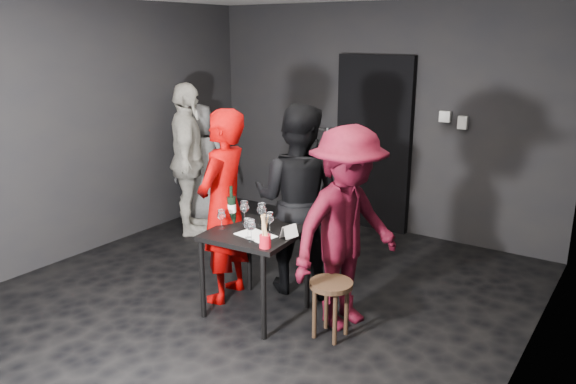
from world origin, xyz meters
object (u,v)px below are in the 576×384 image
Objects in this scene: hand_truck at (313,202)px; tasting_table at (255,242)px; man_maroon at (347,218)px; bystander_grey at (200,164)px; wine_bottle at (232,208)px; breadstick_cup at (265,232)px; stool at (331,293)px; server_red at (223,192)px; bystander_cream at (187,145)px; woman_black at (297,184)px.

hand_truck is 2.69m from tasting_table.
bystander_grey is at bearing 82.58° from man_maroon.
breadstick_cup is at bearing -28.64° from wine_bottle.
man_maroon is (-0.01, 0.26, 0.55)m from stool.
breadstick_cup is (0.30, -0.26, 0.23)m from tasting_table.
server_red is 0.17m from wine_bottle.
bystander_cream is at bearing -109.42° from hand_truck.
tasting_table is 0.41× the size of man_maroon.
man_maroon is at bearing 138.91° from woman_black.
bystander_cream is at bearing 86.73° from bystander_grey.
bystander_grey reaches higher than tasting_table.
stool is at bearing 31.74° from breadstick_cup.
server_red is 1.15m from man_maroon.
woman_black is at bearing 107.39° from breadstick_cup.
breadstick_cup is (0.60, -0.33, 0.00)m from wine_bottle.
hand_truck is at bearing -76.79° from bystander_cream.
woman_black is at bearing 81.56° from man_maroon.
tasting_table is 2.62m from bystander_grey.
man_maroon is at bearing 20.42° from tasting_table.
breadstick_cup is (-0.42, -0.53, -0.05)m from man_maroon.
stool is (0.73, 0.01, -0.28)m from tasting_table.
hand_truck is 0.59× the size of woman_black.
tasting_table is 0.81m from man_maroon.
woman_black is at bearing -46.54° from hand_truck.
bystander_cream is 7.67× the size of breadstick_cup.
bystander_grey is at bearing 150.73° from stool.
tasting_table is 1.60× the size of stool.
server_red is 0.92× the size of bystander_cream.
stool is at bearing 124.90° from woman_black.
woman_black is 1.35× the size of bystander_grey.
tasting_table is at bearing -179.15° from stool.
bystander_cream is at bearing -31.30° from woman_black.
man_maroon is 1.22× the size of bystander_grey.
hand_truck reaches higher than tasting_table.
server_red is at bearing 168.53° from wine_bottle.
wine_bottle reaches higher than tasting_table.
tasting_table is at bearing 138.84° from breadstick_cup.
server_red is at bearing -61.52° from hand_truck.
tasting_table is 0.38× the size of server_red.
bystander_grey is 2.34m from wine_bottle.
bystander_cream reaches higher than woman_black.
woman_black is 6.28× the size of wine_bottle.
woman_black is 0.78m from man_maroon.
man_maroon is at bearing 10.97° from wine_bottle.
tasting_table is 0.38m from wine_bottle.
hand_truck is 2.26m from woman_black.
bystander_cream is (-2.60, 0.90, 0.16)m from man_maroon.
hand_truck is 0.65× the size of man_maroon.
wine_bottle is at bearing 118.77° from man_maroon.
breadstick_cup is (1.25, -2.74, 0.66)m from hand_truck.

